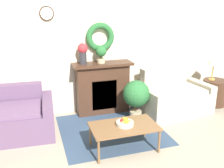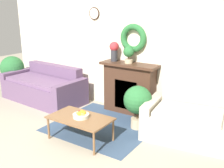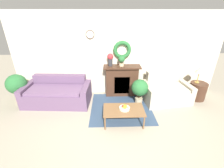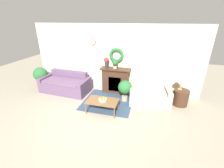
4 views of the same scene
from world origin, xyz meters
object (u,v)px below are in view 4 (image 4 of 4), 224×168
object	(u,v)px
loveseat_right	(149,94)
side_table_by_loveseat	(181,97)
vase_on_mantel_left	(106,62)
potted_plant_floor_by_couch	(41,75)
fireplace	(115,80)
table_lamp	(182,79)
potted_plant_floor_by_loveseat	(125,88)
fruit_bowl	(103,99)
couch_left	(66,84)
coffee_table	(102,102)
potted_plant_on_mantel	(115,63)

from	to	relation	value
loveseat_right	side_table_by_loveseat	bearing A→B (deg)	-4.67
vase_on_mantel_left	potted_plant_floor_by_couch	xyz separation A→B (m)	(-2.90, -0.39, -0.70)
fireplace	potted_plant_floor_by_couch	bearing A→B (deg)	-173.33
side_table_by_loveseat	table_lamp	distance (m)	0.70
fireplace	potted_plant_floor_by_loveseat	bearing A→B (deg)	-49.41
fruit_bowl	table_lamp	distance (m)	2.79
table_lamp	potted_plant_floor_by_couch	world-z (taller)	table_lamp
side_table_by_loveseat	vase_on_mantel_left	size ratio (longest dim) A/B	1.41
couch_left	coffee_table	distance (m)	2.24
loveseat_right	potted_plant_floor_by_couch	world-z (taller)	potted_plant_floor_by_couch
coffee_table	potted_plant_floor_by_couch	size ratio (longest dim) A/B	1.11
table_lamp	potted_plant_floor_by_couch	size ratio (longest dim) A/B	0.55
side_table_by_loveseat	table_lamp	size ratio (longest dim) A/B	1.11
potted_plant_floor_by_couch	loveseat_right	bearing A→B (deg)	-0.32
fireplace	vase_on_mantel_left	world-z (taller)	vase_on_mantel_left
couch_left	vase_on_mantel_left	world-z (taller)	vase_on_mantel_left
potted_plant_on_mantel	potted_plant_floor_by_couch	world-z (taller)	potted_plant_on_mantel
coffee_table	potted_plant_on_mantel	size ratio (longest dim) A/B	3.00
couch_left	fruit_bowl	xyz separation A→B (m)	(2.00, -1.05, 0.14)
fireplace	side_table_by_loveseat	distance (m)	2.52
fruit_bowl	potted_plant_floor_by_loveseat	size ratio (longest dim) A/B	0.33
vase_on_mantel_left	coffee_table	bearing A→B (deg)	-78.51
fireplace	loveseat_right	size ratio (longest dim) A/B	0.78
couch_left	loveseat_right	size ratio (longest dim) A/B	1.34
vase_on_mantel_left	fireplace	bearing A→B (deg)	-0.84
fireplace	couch_left	distance (m)	2.12
table_lamp	vase_on_mantel_left	xyz separation A→B (m)	(-2.80, 0.32, 0.31)
couch_left	vase_on_mantel_left	bearing A→B (deg)	18.56
fireplace	coffee_table	bearing A→B (deg)	-92.86
coffee_table	potted_plant_floor_by_loveseat	size ratio (longest dim) A/B	1.29
table_lamp	potted_plant_floor_by_couch	bearing A→B (deg)	-179.27
table_lamp	potted_plant_on_mantel	xyz separation A→B (m)	(-2.44, 0.30, 0.28)
potted_plant_floor_by_loveseat	table_lamp	bearing A→B (deg)	8.25
couch_left	table_lamp	bearing A→B (deg)	5.12
side_table_by_loveseat	potted_plant_floor_by_loveseat	distance (m)	2.00
coffee_table	table_lamp	distance (m)	2.83
potted_plant_floor_by_couch	side_table_by_loveseat	bearing A→B (deg)	0.20
couch_left	table_lamp	xyz separation A→B (m)	(4.47, 0.14, 0.67)
loveseat_right	potted_plant_on_mantel	xyz separation A→B (m)	(-1.42, 0.40, 0.94)
fireplace	vase_on_mantel_left	size ratio (longest dim) A/B	2.97
loveseat_right	potted_plant_floor_by_loveseat	world-z (taller)	loveseat_right
table_lamp	potted_plant_on_mantel	size ratio (longest dim) A/B	1.49
couch_left	fruit_bowl	size ratio (longest dim) A/B	7.70
fireplace	table_lamp	xyz separation A→B (m)	(2.41, -0.31, 0.44)
fireplace	side_table_by_loveseat	xyz separation A→B (m)	(2.48, -0.36, -0.25)
potted_plant_floor_by_loveseat	fireplace	bearing A→B (deg)	130.59
couch_left	potted_plant_floor_by_couch	size ratio (longest dim) A/B	2.22
fireplace	potted_plant_on_mantel	xyz separation A→B (m)	(-0.02, -0.01, 0.72)
loveseat_right	potted_plant_on_mantel	world-z (taller)	potted_plant_on_mantel
table_lamp	loveseat_right	bearing A→B (deg)	-174.49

